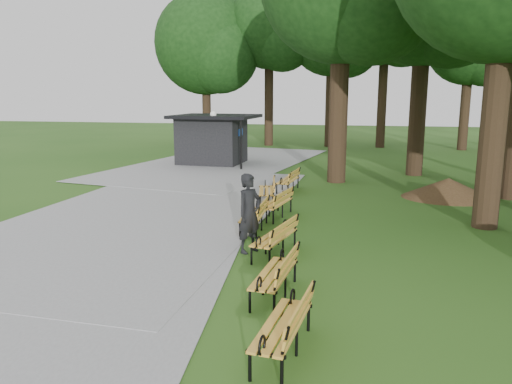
% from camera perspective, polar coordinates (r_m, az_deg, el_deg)
% --- Properties ---
extents(ground, '(100.00, 100.00, 0.00)m').
position_cam_1_polar(ground, '(12.75, -0.84, -5.88)').
color(ground, '#275217').
rests_on(ground, ground).
extents(path, '(12.00, 38.00, 0.06)m').
position_cam_1_polar(path, '(16.74, -11.98, -1.85)').
color(path, gray).
rests_on(path, ground).
extents(person, '(0.76, 0.84, 1.92)m').
position_cam_1_polar(person, '(11.76, -0.77, -2.50)').
color(person, black).
rests_on(person, ground).
extents(kiosk, '(4.47, 3.94, 2.68)m').
position_cam_1_polar(kiosk, '(27.07, -5.14, 6.11)').
color(kiosk, black).
rests_on(kiosk, ground).
extents(lamp_post, '(0.32, 0.32, 2.91)m').
position_cam_1_polar(lamp_post, '(25.72, -4.96, 7.57)').
color(lamp_post, black).
rests_on(lamp_post, ground).
extents(dirt_mound, '(2.77, 2.77, 0.75)m').
position_cam_1_polar(dirt_mound, '(19.37, 21.42, 0.43)').
color(dirt_mound, '#47301C').
rests_on(dirt_mound, ground).
extents(bench_0, '(0.84, 1.96, 0.88)m').
position_cam_1_polar(bench_0, '(7.44, 3.05, -15.27)').
color(bench_0, gold).
rests_on(bench_0, ground).
extents(bench_1, '(0.80, 1.95, 0.88)m').
position_cam_1_polar(bench_1, '(9.36, 2.12, -9.52)').
color(bench_1, gold).
rests_on(bench_1, ground).
extents(bench_2, '(1.03, 1.99, 0.88)m').
position_cam_1_polar(bench_2, '(11.64, 2.15, -5.30)').
color(bench_2, gold).
rests_on(bench_2, ground).
extents(bench_3, '(0.68, 1.91, 0.88)m').
position_cam_1_polar(bench_3, '(13.76, -0.25, -2.69)').
color(bench_3, gold).
rests_on(bench_3, ground).
extents(bench_4, '(0.97, 1.98, 0.88)m').
position_cam_1_polar(bench_4, '(15.23, 2.32, -1.32)').
color(bench_4, gold).
rests_on(bench_4, ground).
extents(bench_5, '(0.98, 1.99, 0.88)m').
position_cam_1_polar(bench_5, '(17.20, 1.23, 0.15)').
color(bench_5, gold).
rests_on(bench_5, ground).
extents(bench_6, '(0.84, 1.96, 0.88)m').
position_cam_1_polar(bench_6, '(19.31, 3.71, 1.36)').
color(bench_6, gold).
rests_on(bench_6, ground).
extents(tree_backdrop, '(37.64, 9.37, 16.66)m').
position_cam_1_polar(tree_backdrop, '(35.87, 18.81, 18.03)').
color(tree_backdrop, black).
rests_on(tree_backdrop, ground).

